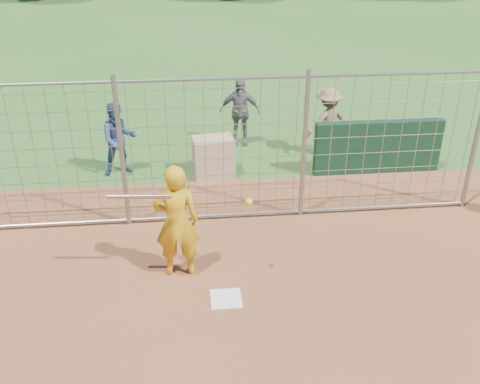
{
  "coord_description": "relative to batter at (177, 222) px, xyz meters",
  "views": [
    {
      "loc": [
        -0.41,
        -6.07,
        4.78
      ],
      "look_at": [
        0.3,
        0.8,
        1.15
      ],
      "focal_mm": 40.0,
      "sensor_mm": 36.0,
      "label": 1
    }
  ],
  "objects": [
    {
      "name": "ground",
      "position": [
        0.64,
        -0.5,
        -0.88
      ],
      "size": [
        100.0,
        100.0,
        0.0
      ],
      "primitive_type": "plane",
      "color": "#2D591E",
      "rests_on": "ground"
    },
    {
      "name": "home_plate",
      "position": [
        0.64,
        -0.7,
        -0.87
      ],
      "size": [
        0.43,
        0.43,
        0.02
      ],
      "primitive_type": "cube",
      "color": "silver",
      "rests_on": "ground"
    },
    {
      "name": "dugout_wall",
      "position": [
        4.04,
        3.1,
        -0.33
      ],
      "size": [
        2.6,
        0.2,
        1.1
      ],
      "primitive_type": "cube",
      "color": "#11381E",
      "rests_on": "ground"
    },
    {
      "name": "batter",
      "position": [
        0.0,
        0.0,
        0.0
      ],
      "size": [
        0.64,
        0.42,
        1.76
      ],
      "primitive_type": "imported",
      "rotation": [
        0.0,
        0.0,
        3.14
      ],
      "color": "#CF9512",
      "rests_on": "ground"
    },
    {
      "name": "bystander_a",
      "position": [
        -1.16,
        3.58,
        -0.13
      ],
      "size": [
        0.85,
        0.74,
        1.5
      ],
      "primitive_type": "imported",
      "rotation": [
        0.0,
        0.0,
        0.27
      ],
      "color": "navy",
      "rests_on": "ground"
    },
    {
      "name": "bystander_b",
      "position": [
        1.4,
        4.89,
        -0.1
      ],
      "size": [
        0.96,
        0.5,
        1.56
      ],
      "primitive_type": "imported",
      "rotation": [
        0.0,
        0.0,
        -0.13
      ],
      "color": "slate",
      "rests_on": "ground"
    },
    {
      "name": "bystander_c",
      "position": [
        3.24,
        4.11,
        -0.13
      ],
      "size": [
        1.1,
        0.86,
        1.5
      ],
      "primitive_type": "imported",
      "rotation": [
        0.0,
        0.0,
        3.5
      ],
      "color": "#866649",
      "rests_on": "ground"
    },
    {
      "name": "equipment_bin",
      "position": [
        0.7,
        3.3,
        -0.48
      ],
      "size": [
        0.86,
        0.64,
        0.8
      ],
      "primitive_type": "cube",
      "rotation": [
        0.0,
        0.0,
        0.12
      ],
      "color": "tan",
      "rests_on": "ground"
    },
    {
      "name": "equipment_in_play",
      "position": [
        -0.11,
        -0.2,
        0.5
      ],
      "size": [
        1.95,
        0.22,
        0.19
      ],
      "color": "silver",
      "rests_on": "ground"
    },
    {
      "name": "backstop_fence",
      "position": [
        0.64,
        1.5,
        0.38
      ],
      "size": [
        9.08,
        0.08,
        2.6
      ],
      "color": "gray",
      "rests_on": "ground"
    }
  ]
}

